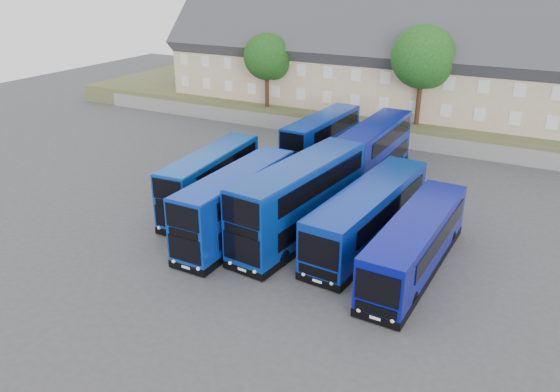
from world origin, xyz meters
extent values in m
plane|color=#404044|center=(0.00, 0.00, 0.00)|extent=(120.00, 120.00, 0.00)
cube|color=slate|center=(0.00, 24.00, 0.75)|extent=(70.00, 0.40, 1.50)
cube|color=#4F5731|center=(0.00, 34.00, 1.00)|extent=(80.00, 20.00, 2.00)
cube|color=tan|center=(-24.00, 30.00, 5.00)|extent=(6.00, 8.00, 6.00)
cube|color=#39393E|center=(-24.00, 30.00, 8.00)|extent=(6.00, 10.40, 10.40)
cube|color=brown|center=(-22.50, 30.00, 11.84)|extent=(0.60, 0.90, 1.40)
cube|color=tan|center=(-18.00, 30.00, 5.00)|extent=(6.00, 8.00, 6.00)
cube|color=#39393E|center=(-18.00, 30.00, 8.00)|extent=(6.00, 10.40, 10.40)
cube|color=brown|center=(-16.50, 30.00, 11.84)|extent=(0.60, 0.90, 1.40)
cube|color=tan|center=(-12.00, 30.00, 5.00)|extent=(6.00, 8.00, 6.00)
cube|color=#39393E|center=(-12.00, 30.00, 8.00)|extent=(6.00, 10.40, 10.40)
cube|color=brown|center=(-10.50, 30.00, 11.84)|extent=(0.60, 0.90, 1.40)
cube|color=tan|center=(-6.00, 30.00, 5.00)|extent=(6.00, 8.00, 6.00)
cube|color=#39393E|center=(-6.00, 30.00, 8.00)|extent=(6.00, 10.40, 10.40)
cube|color=brown|center=(-4.50, 30.00, 11.84)|extent=(0.60, 0.90, 1.40)
cube|color=tan|center=(0.00, 30.00, 5.00)|extent=(6.00, 8.00, 6.00)
cube|color=#39393E|center=(0.00, 30.00, 8.00)|extent=(6.00, 10.40, 10.40)
cube|color=brown|center=(1.50, 30.00, 11.84)|extent=(0.60, 0.90, 1.40)
cube|color=tan|center=(6.00, 30.00, 5.00)|extent=(6.00, 8.00, 6.00)
cube|color=#39393E|center=(6.00, 30.00, 8.00)|extent=(6.00, 10.40, 10.40)
cube|color=brown|center=(7.50, 30.00, 11.84)|extent=(0.60, 0.90, 1.40)
cube|color=tan|center=(12.00, 30.00, 5.00)|extent=(6.00, 8.00, 6.00)
cube|color=#39393E|center=(12.00, 30.00, 8.00)|extent=(6.00, 10.40, 10.40)
cube|color=#083C9D|center=(-6.58, 3.87, 2.22)|extent=(3.05, 10.35, 3.73)
cube|color=black|center=(-6.58, 3.87, 0.30)|extent=(3.09, 10.39, 0.45)
cube|color=black|center=(-6.21, -1.25, 1.44)|extent=(2.02, 0.21, 1.39)
cube|color=black|center=(-6.21, -1.25, 3.30)|extent=(2.02, 0.21, 1.30)
cylinder|color=black|center=(-7.38, 0.90, 0.50)|extent=(0.37, 1.02, 1.00)
cube|color=#082EA4|center=(-2.67, 1.09, 2.31)|extent=(2.51, 10.71, 3.93)
cube|color=black|center=(-2.67, 1.09, 0.30)|extent=(2.55, 10.75, 0.45)
cube|color=black|center=(-2.71, -4.28, 1.51)|extent=(2.13, 0.08, 1.46)
cube|color=black|center=(-2.71, -4.28, 3.45)|extent=(2.13, 0.08, 1.36)
cylinder|color=black|center=(-3.76, -2.04, 0.50)|extent=(0.31, 1.00, 1.00)
cube|color=navy|center=(0.80, 2.98, 2.58)|extent=(3.93, 12.22, 4.45)
cube|color=black|center=(0.80, 2.98, 0.30)|extent=(3.98, 12.26, 0.45)
cube|color=black|center=(0.18, -3.02, 1.69)|extent=(2.42, 0.31, 1.64)
cube|color=black|center=(0.18, -3.02, 3.87)|extent=(2.42, 0.31, 1.53)
cylinder|color=black|center=(-0.80, -0.67, 0.50)|extent=(0.40, 1.03, 1.00)
cube|color=#082EA1|center=(-3.67, 16.18, 2.26)|extent=(2.83, 10.54, 3.83)
cube|color=black|center=(-3.67, 16.18, 0.30)|extent=(2.87, 10.58, 0.45)
cube|color=black|center=(-3.90, 10.94, 1.47)|extent=(2.07, 0.15, 1.42)
cube|color=black|center=(-3.90, 10.94, 3.37)|extent=(2.07, 0.15, 1.33)
cylinder|color=black|center=(-4.84, 13.21, 0.50)|extent=(0.34, 1.01, 1.00)
cube|color=#071691|center=(1.42, 14.95, 2.41)|extent=(2.69, 11.21, 4.12)
cube|color=black|center=(1.42, 14.95, 0.30)|extent=(2.73, 11.25, 0.45)
cube|color=black|center=(1.34, 9.33, 1.57)|extent=(2.24, 0.09, 1.52)
cube|color=black|center=(1.34, 9.33, 3.61)|extent=(2.24, 0.09, 1.42)
cylinder|color=black|center=(0.25, 11.58, 0.50)|extent=(0.31, 1.00, 1.00)
cube|color=#082695|center=(4.84, 4.28, 1.94)|extent=(3.65, 13.00, 3.18)
cube|color=black|center=(4.84, 4.28, 0.30)|extent=(3.69, 13.04, 0.45)
cube|color=black|center=(4.34, -2.14, 2.19)|extent=(2.37, 0.24, 1.71)
cylinder|color=black|center=(3.33, 0.17, 0.50)|extent=(0.38, 1.02, 1.00)
cube|color=#070E89|center=(8.36, 2.11, 1.81)|extent=(2.90, 11.97, 2.92)
cube|color=black|center=(8.36, 2.11, 0.30)|extent=(2.94, 12.02, 0.45)
cube|color=black|center=(8.15, -3.86, 2.03)|extent=(2.18, 0.14, 1.59)
cylinder|color=black|center=(7.14, -1.59, 0.50)|extent=(0.34, 1.01, 1.00)
cylinder|color=#382314|center=(-14.00, 25.00, 3.88)|extent=(0.44, 0.44, 3.75)
sphere|color=#14360E|center=(-14.00, 25.00, 7.25)|extent=(4.80, 4.80, 4.80)
sphere|color=#14360E|center=(-13.40, 25.40, 6.50)|extent=(3.30, 3.30, 3.30)
cylinder|color=#382314|center=(2.00, 25.50, 4.25)|extent=(0.44, 0.44, 4.50)
sphere|color=#103E12|center=(2.00, 25.50, 8.30)|extent=(5.76, 5.76, 5.76)
sphere|color=#103E12|center=(2.60, 25.90, 7.40)|extent=(3.96, 3.96, 3.96)
camera|label=1|loc=(14.37, -25.06, 15.83)|focal=35.00mm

